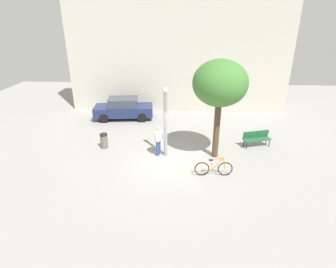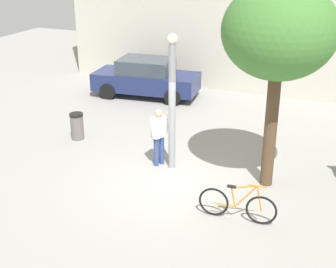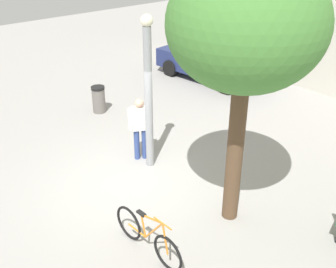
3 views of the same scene
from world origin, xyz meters
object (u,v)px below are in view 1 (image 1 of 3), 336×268
(person_by_lamppost, at_px, (158,139))
(bicycle_orange, at_px, (214,168))
(lamppost, at_px, (166,120))
(park_bench, at_px, (256,137))
(parked_car_navy, at_px, (124,108))
(trash_bin, at_px, (104,141))
(plaza_tree, at_px, (220,84))

(person_by_lamppost, distance_m, bicycle_orange, 3.45)
(lamppost, height_order, person_by_lamppost, lamppost)
(lamppost, xyz_separation_m, person_by_lamppost, (-0.40, 0.01, -1.06))
(park_bench, bearing_deg, parked_car_navy, 154.34)
(person_by_lamppost, distance_m, park_bench, 5.77)
(bicycle_orange, bearing_deg, parked_car_navy, 127.93)
(person_by_lamppost, xyz_separation_m, park_bench, (5.56, 1.46, -0.42))
(person_by_lamppost, bearing_deg, trash_bin, 167.75)
(lamppost, height_order, parked_car_navy, lamppost)
(person_by_lamppost, bearing_deg, park_bench, 14.71)
(lamppost, relative_size, parked_car_navy, 0.86)
(park_bench, distance_m, bicycle_orange, 4.37)
(lamppost, relative_size, bicycle_orange, 2.08)
(person_by_lamppost, relative_size, trash_bin, 1.93)
(park_bench, bearing_deg, plaza_tree, -150.56)
(person_by_lamppost, xyz_separation_m, bicycle_orange, (2.81, -1.93, -0.58))
(plaza_tree, bearing_deg, park_bench, 29.44)
(person_by_lamppost, relative_size, bicycle_orange, 0.92)
(lamppost, relative_size, plaza_tree, 0.73)
(plaza_tree, bearing_deg, person_by_lamppost, -179.14)
(park_bench, height_order, bicycle_orange, bicycle_orange)
(lamppost, height_order, plaza_tree, plaza_tree)
(lamppost, height_order, park_bench, lamppost)
(plaza_tree, height_order, parked_car_navy, plaza_tree)
(person_by_lamppost, relative_size, plaza_tree, 0.32)
(lamppost, relative_size, trash_bin, 4.35)
(lamppost, xyz_separation_m, bicycle_orange, (2.41, -1.92, -1.64))
(park_bench, bearing_deg, bicycle_orange, -129.14)
(park_bench, distance_m, plaza_tree, 4.46)
(park_bench, relative_size, plaza_tree, 0.32)
(lamppost, bearing_deg, trash_bin, 168.94)
(park_bench, distance_m, trash_bin, 8.78)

